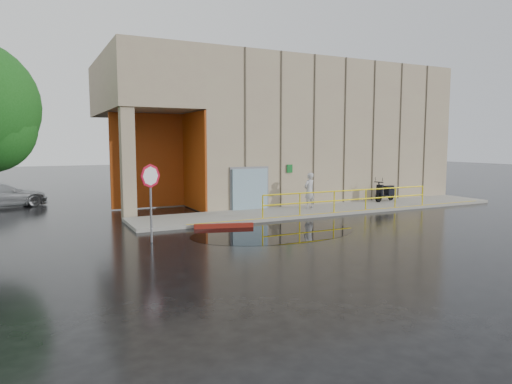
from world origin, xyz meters
The scene contains 10 objects.
ground centered at (0.00, 0.00, 0.00)m, with size 120.00×120.00×0.00m, color black.
sidewalk centered at (4.00, 4.50, 0.07)m, with size 20.00×3.00×0.15m, color gray.
building centered at (5.10, 10.98, 4.21)m, with size 20.00×10.17×8.00m.
guardrail centered at (4.25, 3.15, 0.68)m, with size 9.56×0.06×1.03m.
person centered at (2.98, 4.80, 1.05)m, with size 0.65×0.43×1.79m, color #ADACB1.
scooter centered at (8.37, 5.27, 0.94)m, with size 1.82×1.03×1.37m.
stop_sign centered at (-5.86, 1.13, 1.96)m, with size 0.75×0.40×2.71m.
red_curb centered at (-2.60, 2.50, 0.09)m, with size 2.40×0.18×0.18m, color maroon.
puddle centered at (-1.24, 0.72, 0.00)m, with size 6.60×4.06×0.01m, color black.
car_c centered at (-10.97, 13.19, 0.65)m, with size 1.83×4.51×1.31m, color #A6A8AC.
Camera 1 is at (-9.51, -14.34, 3.43)m, focal length 32.00 mm.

